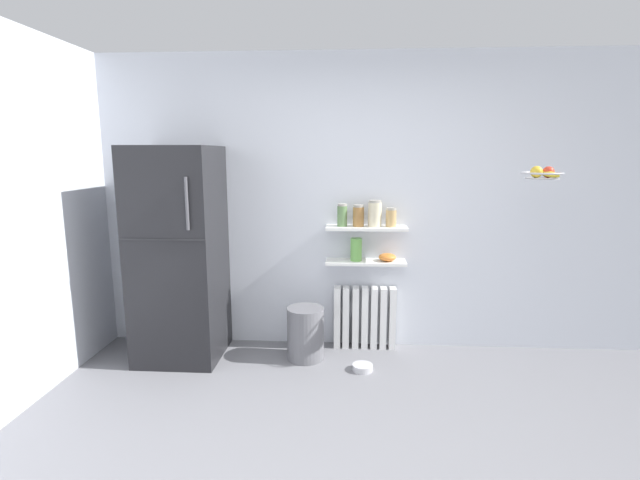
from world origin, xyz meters
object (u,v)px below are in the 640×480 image
storage_jar_1 (358,216)px  trash_bin (305,333)px  hanging_fruit_basket (543,174)px  radiator (365,317)px  pet_food_bowl (363,367)px  shelf_bowl (387,257)px  storage_jar_2 (375,214)px  storage_jar_0 (342,215)px  refrigerator (179,254)px  vase (356,249)px  storage_jar_3 (391,217)px

storage_jar_1 → trash_bin: size_ratio=0.41×
storage_jar_1 → trash_bin: 1.11m
trash_bin → hanging_fruit_basket: bearing=-5.2°
radiator → pet_food_bowl: radiator is taller
shelf_bowl → trash_bin: bearing=-160.4°
storage_jar_2 → shelf_bowl: (0.12, 0.00, -0.38)m
shelf_bowl → storage_jar_0: bearing=180.0°
refrigerator → vase: refrigerator is taller
storage_jar_1 → storage_jar_2: 0.14m
refrigerator → storage_jar_0: (1.38, 0.23, 0.31)m
storage_jar_1 → shelf_bowl: bearing=-0.0°
radiator → hanging_fruit_basket: size_ratio=1.90×
storage_jar_2 → vase: size_ratio=1.14×
storage_jar_1 → vase: size_ratio=0.94×
pet_food_bowl → hanging_fruit_basket: hanging_fruit_basket is taller
radiator → shelf_bowl: size_ratio=3.69×
storage_jar_1 → refrigerator: bearing=-171.2°
trash_bin → shelf_bowl: bearing=19.6°
refrigerator → hanging_fruit_basket: (2.87, -0.18, 0.69)m
storage_jar_1 → storage_jar_3: size_ratio=1.14×
storage_jar_1 → hanging_fruit_basket: size_ratio=0.64×
radiator → trash_bin: (-0.51, -0.28, -0.05)m
shelf_bowl → storage_jar_2: bearing=180.0°
storage_jar_3 → pet_food_bowl: (-0.24, -0.45, -1.18)m
radiator → storage_jar_1: 0.93m
storage_jar_1 → trash_bin: bearing=-150.6°
vase → pet_food_bowl: (0.06, -0.45, -0.89)m
storage_jar_1 → pet_food_bowl: storage_jar_1 is taller
shelf_bowl → pet_food_bowl: bearing=-115.5°
trash_bin → vase: bearing=30.2°
refrigerator → shelf_bowl: refrigerator is taller
storage_jar_1 → shelf_bowl: storage_jar_1 is taller
shelf_bowl → hanging_fruit_basket: 1.39m
storage_jar_2 → pet_food_bowl: size_ratio=1.35×
radiator → hanging_fruit_basket: 1.89m
vase → trash_bin: vase is taller
pet_food_bowl → shelf_bowl: bearing=64.5°
refrigerator → shelf_bowl: size_ratio=11.84×
storage_jar_2 → refrigerator: bearing=-172.0°
shelf_bowl → hanging_fruit_basket: hanging_fruit_basket is taller
storage_jar_2 → storage_jar_3: storage_jar_2 is taller
refrigerator → pet_food_bowl: 1.80m
refrigerator → storage_jar_2: (1.66, 0.23, 0.33)m
shelf_bowl → hanging_fruit_basket: (1.10, -0.41, 0.75)m
pet_food_bowl → storage_jar_0: bearing=112.3°
storage_jar_2 → shelf_bowl: size_ratio=1.50×
trash_bin → storage_jar_3: bearing=19.0°
storage_jar_0 → storage_jar_1: (0.14, 0.00, -0.00)m
storage_jar_1 → hanging_fruit_basket: 1.47m
storage_jar_0 → storage_jar_1: 0.14m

